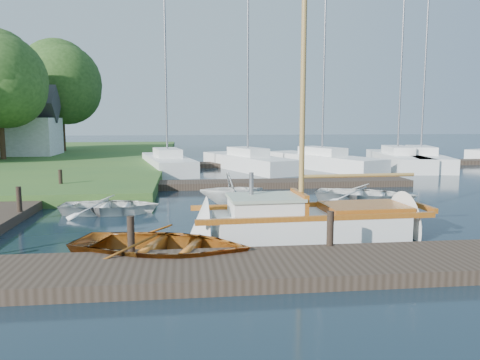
{
  "coord_description": "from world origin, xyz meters",
  "views": [
    {
      "loc": [
        -1.8,
        -15.2,
        3.2
      ],
      "look_at": [
        0.0,
        0.0,
        1.2
      ],
      "focal_mm": 35.0,
      "sensor_mm": 36.0,
      "label": 1
    }
  ],
  "objects": [
    {
      "name": "ground",
      "position": [
        0.0,
        0.0,
        0.0
      ],
      "size": [
        160.0,
        160.0,
        0.0
      ],
      "primitive_type": "plane",
      "color": "black",
      "rests_on": "ground"
    },
    {
      "name": "near_dock",
      "position": [
        0.0,
        -6.0,
        0.15
      ],
      "size": [
        18.0,
        2.2,
        0.3
      ],
      "primitive_type": "cube",
      "color": "#32271E",
      "rests_on": "ground"
    },
    {
      "name": "left_dock",
      "position": [
        -8.0,
        2.0,
        0.15
      ],
      "size": [
        2.2,
        18.0,
        0.3
      ],
      "primitive_type": "cube",
      "color": "#32271E",
      "rests_on": "ground"
    },
    {
      "name": "far_dock",
      "position": [
        2.0,
        6.5,
        0.15
      ],
      "size": [
        14.0,
        1.6,
        0.3
      ],
      "primitive_type": "cube",
      "color": "#32271E",
      "rests_on": "ground"
    },
    {
      "name": "pontoon",
      "position": [
        10.0,
        16.0,
        0.15
      ],
      "size": [
        30.0,
        1.6,
        0.3
      ],
      "primitive_type": "cube",
      "color": "#32271E",
      "rests_on": "ground"
    },
    {
      "name": "mooring_post_1",
      "position": [
        -3.0,
        -5.0,
        0.7
      ],
      "size": [
        0.16,
        0.16,
        0.8
      ],
      "primitive_type": "cylinder",
      "color": "black",
      "rests_on": "near_dock"
    },
    {
      "name": "mooring_post_2",
      "position": [
        1.5,
        -5.0,
        0.7
      ],
      "size": [
        0.16,
        0.16,
        0.8
      ],
      "primitive_type": "cylinder",
      "color": "black",
      "rests_on": "near_dock"
    },
    {
      "name": "mooring_post_4",
      "position": [
        -7.0,
        0.0,
        0.7
      ],
      "size": [
        0.16,
        0.16,
        0.8
      ],
      "primitive_type": "cylinder",
      "color": "black",
      "rests_on": "left_dock"
    },
    {
      "name": "mooring_post_5",
      "position": [
        -7.0,
        5.0,
        0.7
      ],
      "size": [
        0.16,
        0.16,
        0.8
      ],
      "primitive_type": "cylinder",
      "color": "black",
      "rests_on": "left_dock"
    },
    {
      "name": "sailboat",
      "position": [
        1.64,
        -3.15,
        0.34
      ],
      "size": [
        7.22,
        2.24,
        9.83
      ],
      "rotation": [
        0.0,
        0.0,
        0.04
      ],
      "color": "white",
      "rests_on": "ground"
    },
    {
      "name": "dinghy",
      "position": [
        -2.35,
        -4.7,
        0.43
      ],
      "size": [
        4.81,
        4.05,
        0.85
      ],
      "primitive_type": "imported",
      "rotation": [
        0.0,
        0.0,
        1.26
      ],
      "color": "#873C0D",
      "rests_on": "ground"
    },
    {
      "name": "tender_a",
      "position": [
        -4.36,
        0.92,
        0.34
      ],
      "size": [
        3.47,
        2.6,
        0.68
      ],
      "primitive_type": "imported",
      "rotation": [
        0.0,
        0.0,
        1.5
      ],
      "color": "white",
      "rests_on": "ground"
    },
    {
      "name": "tender_b",
      "position": [
        -0.04,
        2.35,
        0.64
      ],
      "size": [
        2.58,
        2.27,
        1.28
      ],
      "primitive_type": "imported",
      "rotation": [
        0.0,
        0.0,
        1.64
      ],
      "color": "white",
      "rests_on": "ground"
    },
    {
      "name": "tender_c",
      "position": [
        5.12,
        1.95,
        0.39
      ],
      "size": [
        4.59,
        4.14,
        0.78
      ],
      "primitive_type": "imported",
      "rotation": [
        0.0,
        0.0,
        1.09
      ],
      "color": "white",
      "rests_on": "ground"
    },
    {
      "name": "marina_boat_0",
      "position": [
        -2.86,
        13.82,
        0.57
      ],
      "size": [
        3.73,
        8.56,
        11.5
      ],
      "rotation": [
        0.0,
        0.0,
        1.76
      ],
      "color": "white",
      "rests_on": "ground"
    },
    {
      "name": "marina_boat_1",
      "position": [
        2.17,
        14.08,
        0.57
      ],
      "size": [
        5.31,
        8.99,
        11.53
      ],
      "rotation": [
        0.0,
        0.0,
        1.95
      ],
      "color": "white",
      "rests_on": "ground"
    },
    {
      "name": "marina_boat_3",
      "position": [
        7.02,
        14.1,
        0.57
      ],
      "size": [
        5.9,
        9.42,
        12.35
      ],
      "rotation": [
        0.0,
        0.0,
        2.0
      ],
      "color": "white",
      "rests_on": "ground"
    },
    {
      "name": "marina_boat_4",
      "position": [
        12.32,
        14.49,
        0.56
      ],
      "size": [
        3.81,
        9.53,
        10.79
      ],
      "rotation": [
        0.0,
        0.0,
        1.39
      ],
      "color": "white",
      "rests_on": "ground"
    },
    {
      "name": "marina_boat_5",
      "position": [
        13.93,
        14.44,
        0.57
      ],
      "size": [
        4.56,
        9.62,
        11.36
      ],
      "rotation": [
        0.0,
        0.0,
        1.31
      ],
      "color": "white",
      "rests_on": "ground"
    },
    {
      "name": "house_c",
      "position": [
        -14.0,
        22.0,
        2.58
      ],
      "size": [
        5.25,
        4.0,
        5.28
      ],
      "color": "beige",
      "rests_on": "shore"
    },
    {
      "name": "tree_7",
      "position": [
        -12.0,
        26.05,
        6.2
      ],
      "size": [
        6.83,
        6.83,
        9.38
      ],
      "color": "#332114",
      "rests_on": "shore"
    }
  ]
}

